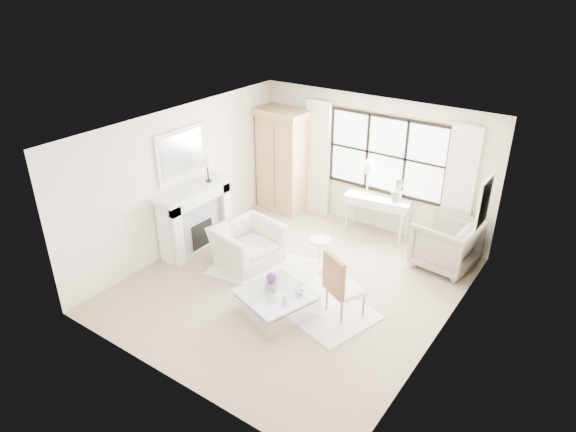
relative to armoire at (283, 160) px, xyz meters
name	(u,v)px	position (x,y,z in m)	size (l,w,h in m)	color
floor	(293,284)	(1.92, -2.38, -1.14)	(5.50, 5.50, 0.00)	tan
ceiling	(294,132)	(1.92, -2.38, 1.56)	(5.50, 5.50, 0.00)	silver
wall_back	(372,164)	(1.92, 0.37, 0.21)	(5.00, 5.00, 0.00)	silver
wall_front	(165,296)	(1.92, -5.13, 0.21)	(5.00, 5.00, 0.00)	white
wall_left	(182,179)	(-0.58, -2.38, 0.21)	(5.50, 5.50, 0.00)	white
wall_right	(447,260)	(4.42, -2.38, 0.21)	(5.50, 5.50, 0.00)	silver
window_pane	(386,155)	(2.22, 0.35, 0.46)	(2.40, 0.02, 1.50)	white
window_frame	(386,155)	(2.22, 0.34, 0.46)	(2.50, 0.04, 1.50)	black
curtain_rod	(389,111)	(2.22, 0.29, 1.33)	(0.04, 0.04, 3.30)	gold
curtain_left	(318,159)	(0.72, 0.27, 0.10)	(0.55, 0.10, 2.47)	white
curtain_right	(459,191)	(3.72, 0.27, 0.10)	(0.55, 0.10, 2.47)	silver
fireplace	(194,216)	(-0.36, -2.38, -0.49)	(0.58, 1.66, 1.26)	white
mirror_frame	(181,155)	(-0.55, -2.38, 0.70)	(0.05, 1.15, 0.95)	white
mirror_glass	(182,155)	(-0.52, -2.38, 0.70)	(0.02, 1.00, 0.80)	silver
art_frame	(484,203)	(4.39, -0.68, 0.41)	(0.04, 0.62, 0.82)	silver
art_canvas	(483,202)	(4.37, -0.68, 0.41)	(0.01, 0.52, 0.72)	beige
mantel_lamp	(207,162)	(-0.27, -2.02, 0.51)	(0.22, 0.22, 0.51)	black
armoire	(283,160)	(0.00, 0.00, 0.00)	(1.16, 0.76, 2.24)	tan
console_table	(377,215)	(2.23, 0.11, -0.74)	(1.35, 0.61, 0.80)	white
console_lamp	(369,168)	(1.97, 0.13, 0.22)	(0.28, 0.28, 0.69)	#BC9241
orchid_plant	(399,190)	(2.64, 0.10, -0.08)	(0.28, 0.23, 0.52)	#5D7950
side_table	(319,247)	(1.91, -1.55, -0.81)	(0.40, 0.40, 0.51)	white
rug_left	(266,268)	(1.23, -2.27, -1.12)	(1.82, 1.29, 0.03)	white
rug_right	(323,309)	(2.70, -2.70, -1.12)	(1.58, 1.18, 0.03)	white
club_armchair	(247,244)	(0.81, -2.26, -0.77)	(1.13, 0.98, 0.73)	beige
wingback_chair	(446,244)	(3.80, -0.33, -0.68)	(0.98, 1.00, 0.91)	gray
french_chair	(344,298)	(3.03, -2.63, -0.83)	(0.65, 0.65, 1.08)	#9C6841
coffee_table	(276,303)	(2.15, -3.20, -0.96)	(1.26, 1.26, 0.38)	silver
planter_box	(272,286)	(2.03, -3.15, -0.70)	(0.17, 0.17, 0.12)	gray
planter_flowers	(271,278)	(2.03, -3.15, -0.55)	(0.17, 0.17, 0.17)	#592D72
pillar_candle	(285,298)	(2.38, -3.29, -0.70)	(0.09, 0.09, 0.12)	#EEE8CF
coffee_vase	(300,289)	(2.45, -2.99, -0.68)	(0.15, 0.15, 0.16)	silver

